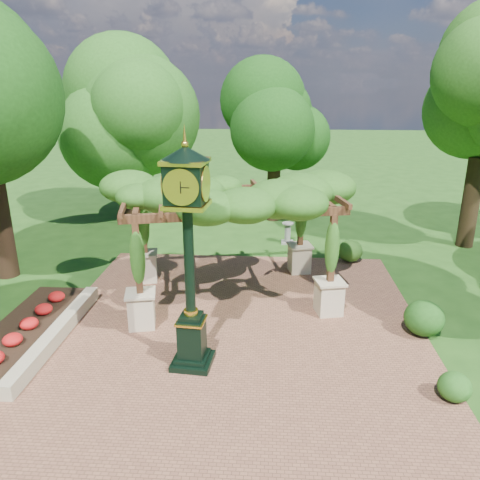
{
  "coord_description": "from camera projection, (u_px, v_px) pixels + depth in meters",
  "views": [
    {
      "loc": [
        0.86,
        -9.79,
        6.33
      ],
      "look_at": [
        0.0,
        2.5,
        2.2
      ],
      "focal_mm": 35.0,
      "sensor_mm": 36.0,
      "label": 1
    }
  ],
  "objects": [
    {
      "name": "ground",
      "position": [
        233.0,
        359.0,
        11.33
      ],
      "size": [
        120.0,
        120.0,
        0.0
      ],
      "primitive_type": "plane",
      "color": "#1E4714",
      "rests_on": "ground"
    },
    {
      "name": "brick_plaza",
      "position": [
        236.0,
        337.0,
        12.27
      ],
      "size": [
        10.0,
        12.0,
        0.04
      ],
      "primitive_type": "cube",
      "color": "brown",
      "rests_on": "ground"
    },
    {
      "name": "border_wall",
      "position": [
        57.0,
        334.0,
        12.05
      ],
      "size": [
        0.35,
        5.0,
        0.4
      ],
      "primitive_type": "cube",
      "color": "#C6B793",
      "rests_on": "ground"
    },
    {
      "name": "flower_bed",
      "position": [
        23.0,
        334.0,
        12.11
      ],
      "size": [
        1.5,
        5.0,
        0.36
      ],
      "primitive_type": "cube",
      "color": "red",
      "rests_on": "ground"
    },
    {
      "name": "pedestal_clock",
      "position": [
        188.0,
        241.0,
        10.08
      ],
      "size": [
        1.11,
        1.11,
        5.21
      ],
      "rotation": [
        0.0,
        0.0,
        -0.09
      ],
      "color": "black",
      "rests_on": "brick_plaza"
    },
    {
      "name": "pergola",
      "position": [
        230.0,
        198.0,
        13.66
      ],
      "size": [
        6.8,
        5.05,
        3.85
      ],
      "rotation": [
        0.0,
        0.0,
        0.22
      ],
      "color": "beige",
      "rests_on": "brick_plaza"
    },
    {
      "name": "sundial",
      "position": [
        288.0,
        234.0,
        19.4
      ],
      "size": [
        0.5,
        0.5,
        0.89
      ],
      "rotation": [
        0.0,
        0.0,
        -0.02
      ],
      "color": "gray",
      "rests_on": "ground"
    },
    {
      "name": "shrub_front",
      "position": [
        455.0,
        387.0,
        9.72
      ],
      "size": [
        0.89,
        0.89,
        0.61
      ],
      "primitive_type": "ellipsoid",
      "rotation": [
        0.0,
        0.0,
        0.39
      ],
      "color": "#235718",
      "rests_on": "brick_plaza"
    },
    {
      "name": "shrub_mid",
      "position": [
        424.0,
        318.0,
        12.23
      ],
      "size": [
        1.24,
        1.24,
        0.93
      ],
      "primitive_type": "ellipsoid",
      "rotation": [
        0.0,
        0.0,
        0.23
      ],
      "color": "#1C4A14",
      "rests_on": "brick_plaza"
    },
    {
      "name": "shrub_back",
      "position": [
        350.0,
        251.0,
        17.32
      ],
      "size": [
        1.11,
        1.11,
        0.81
      ],
      "primitive_type": "ellipsoid",
      "rotation": [
        0.0,
        0.0,
        -0.28
      ],
      "color": "#2F5F1B",
      "rests_on": "brick_plaza"
    },
    {
      "name": "tree_west_far",
      "position": [
        124.0,
        112.0,
        21.47
      ],
      "size": [
        4.98,
        4.98,
        7.41
      ],
      "color": "black",
      "rests_on": "ground"
    },
    {
      "name": "tree_north",
      "position": [
        275.0,
        118.0,
        21.37
      ],
      "size": [
        3.89,
        3.89,
        7.06
      ],
      "color": "#302113",
      "rests_on": "ground"
    }
  ]
}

